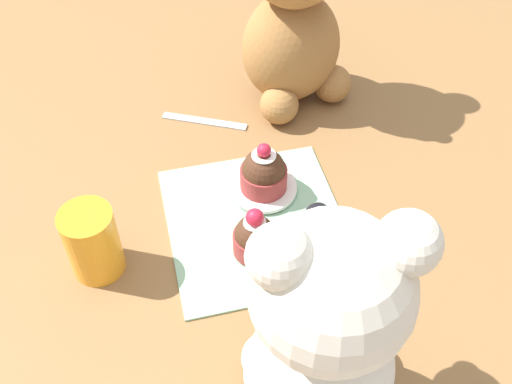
# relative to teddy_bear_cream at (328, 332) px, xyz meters

# --- Properties ---
(ground_plane) EXTENTS (4.00, 4.00, 0.00)m
(ground_plane) POSITION_rel_teddy_bear_cream_xyz_m (0.00, -0.22, -0.13)
(ground_plane) COLOR olive
(knitted_placemat) EXTENTS (0.20, 0.22, 0.01)m
(knitted_placemat) POSITION_rel_teddy_bear_cream_xyz_m (0.00, -0.22, -0.12)
(knitted_placemat) COLOR #8EBC99
(knitted_placemat) RESTS_ON ground_plane
(teddy_bear_cream) EXTENTS (0.14, 0.14, 0.26)m
(teddy_bear_cream) POSITION_rel_teddy_bear_cream_xyz_m (0.00, 0.00, 0.00)
(teddy_bear_cream) COLOR silver
(teddy_bear_cream) RESTS_ON ground_plane
(teddy_bear_tan) EXTENTS (0.17, 0.16, 0.28)m
(teddy_bear_tan) POSITION_rel_teddy_bear_cream_xyz_m (-0.10, -0.44, 0.00)
(teddy_bear_tan) COLOR #A3703D
(teddy_bear_tan) RESTS_ON ground_plane
(cupcake_near_cream_bear) EXTENTS (0.05, 0.05, 0.07)m
(cupcake_near_cream_bear) POSITION_rel_teddy_bear_cream_xyz_m (0.02, -0.18, -0.10)
(cupcake_near_cream_bear) COLOR #993333
(cupcake_near_cream_bear) RESTS_ON knitted_placemat
(saucer_plate) EXTENTS (0.08, 0.08, 0.01)m
(saucer_plate) POSITION_rel_teddy_bear_cream_xyz_m (-0.02, -0.27, -0.12)
(saucer_plate) COLOR white
(saucer_plate) RESTS_ON knitted_placemat
(cupcake_near_tan_bear) EXTENTS (0.06, 0.06, 0.07)m
(cupcake_near_tan_bear) POSITION_rel_teddy_bear_cream_xyz_m (-0.02, -0.27, -0.09)
(cupcake_near_tan_bear) COLOR #993333
(cupcake_near_tan_bear) RESTS_ON saucer_plate
(juice_glass) EXTENTS (0.06, 0.06, 0.09)m
(juice_glass) POSITION_rel_teddy_bear_cream_xyz_m (0.19, -0.20, -0.08)
(juice_glass) COLOR orange
(juice_glass) RESTS_ON ground_plane
(teaspoon) EXTENTS (0.11, 0.06, 0.01)m
(teaspoon) POSITION_rel_teddy_bear_cream_xyz_m (0.03, -0.41, -0.13)
(teaspoon) COLOR silver
(teaspoon) RESTS_ON ground_plane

